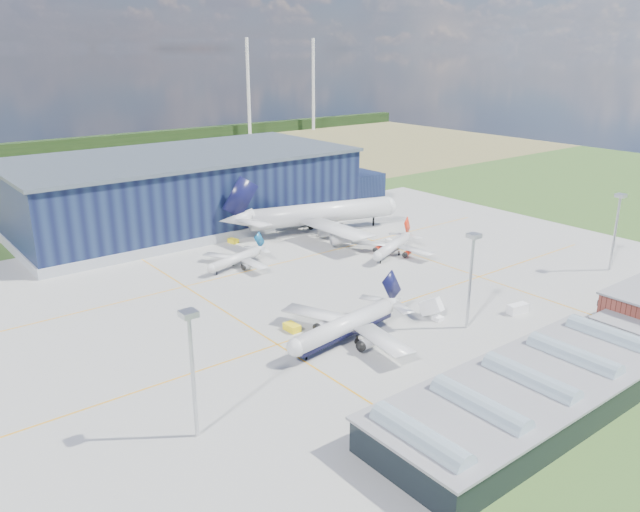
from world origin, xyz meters
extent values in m
plane|color=#32511E|center=(0.00, 0.00, 0.00)|extent=(600.00, 600.00, 0.00)
cube|color=gray|center=(0.00, 10.00, 0.03)|extent=(220.00, 160.00, 0.06)
cube|color=#F09F0C|center=(0.00, -10.00, 0.07)|extent=(180.00, 0.40, 0.02)
cube|color=#F09F0C|center=(0.00, 35.00, 0.07)|extent=(180.00, 0.40, 0.02)
cube|color=#F09F0C|center=(-30.00, 10.00, 0.07)|extent=(0.40, 120.00, 0.02)
cube|color=#F09F0C|center=(40.00, 10.00, 0.07)|extent=(0.40, 120.00, 0.02)
cube|color=olive|center=(0.00, 220.00, 0.00)|extent=(600.00, 220.00, 0.01)
cube|color=black|center=(0.00, 300.00, 4.00)|extent=(600.00, 8.00, 8.00)
cylinder|color=silver|center=(150.00, 290.00, 35.00)|extent=(2.40, 2.40, 70.00)
cylinder|color=silver|center=(210.00, 290.00, 35.00)|extent=(2.40, 2.40, 70.00)
cube|color=#0F1533|center=(0.00, 95.00, 12.50)|extent=(120.00, 60.00, 25.00)
cube|color=#9CA1AA|center=(0.00, 95.00, 1.60)|extent=(121.00, 61.00, 3.20)
cube|color=#4E5863|center=(0.00, 95.00, 25.50)|extent=(122.00, 62.00, 1.20)
cube|color=#0F1533|center=(72.00, 90.00, 6.00)|extent=(24.00, 30.00, 12.00)
cube|color=black|center=(-10.00, -60.00, 3.00)|extent=(65.00, 22.00, 6.00)
cube|color=gray|center=(-10.00, -60.00, 6.20)|extent=(66.00, 23.00, 0.50)
cube|color=gray|center=(30.00, -60.00, 3.00)|extent=(10.00, 18.00, 6.00)
cylinder|color=#99B1BE|center=(-38.00, -60.00, 6.40)|extent=(4.40, 18.00, 4.40)
cylinder|color=#99B1BE|center=(-24.00, -60.00, 6.40)|extent=(4.40, 18.00, 4.40)
cylinder|color=#99B1BE|center=(-10.00, -60.00, 6.40)|extent=(4.40, 18.00, 4.40)
cylinder|color=#99B1BE|center=(4.00, -60.00, 6.40)|extent=(4.40, 18.00, 4.40)
cylinder|color=#99B1BE|center=(18.00, -60.00, 6.40)|extent=(4.40, 18.00, 4.40)
cylinder|color=#B7B9BE|center=(-60.00, -30.00, 11.00)|extent=(0.70, 0.70, 22.00)
cube|color=#B7B9BE|center=(-60.00, -30.00, 22.50)|extent=(2.60, 2.60, 1.00)
cylinder|color=#B7B9BE|center=(10.00, -30.00, 11.00)|extent=(0.70, 0.70, 22.00)
cube|color=#B7B9BE|center=(10.00, -30.00, 22.50)|extent=(2.60, 2.60, 1.00)
cylinder|color=#B7B9BE|center=(75.00, -30.00, 11.00)|extent=(0.70, 0.70, 22.00)
cube|color=#B7B9BE|center=(75.00, -30.00, 22.50)|extent=(2.60, 2.60, 1.00)
cube|color=yellow|center=(-23.25, -6.13, 0.84)|extent=(2.58, 4.09, 1.67)
cube|color=white|center=(26.64, -32.22, 1.18)|extent=(5.70, 3.20, 2.35)
cube|color=white|center=(43.15, 30.44, 0.57)|extent=(2.64, 3.10, 1.14)
cube|color=yellow|center=(1.19, 62.00, 0.75)|extent=(2.81, 3.80, 1.50)
cube|color=white|center=(7.85, -20.61, 1.73)|extent=(3.34, 5.76, 3.46)
imported|color=#99999E|center=(5.25, -48.00, 0.62)|extent=(3.93, 2.59, 1.24)
imported|color=#99999E|center=(33.91, -48.00, 0.57)|extent=(3.56, 1.44, 1.15)
camera|label=1|loc=(-99.25, -113.80, 62.13)|focal=35.00mm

